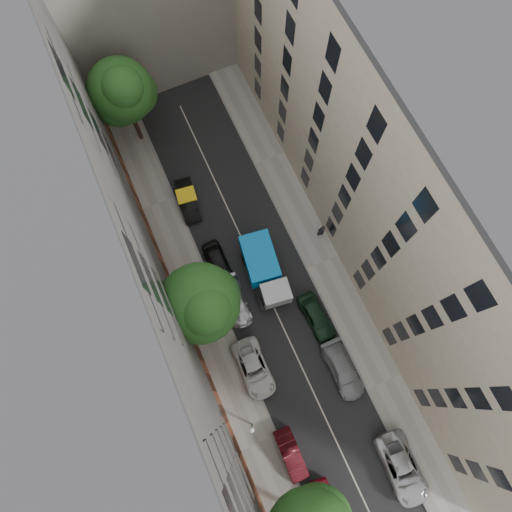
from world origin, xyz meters
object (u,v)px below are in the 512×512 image
tree_mid (202,304)px  car_left_4 (218,263)px  car_left_3 (235,301)px  pedestrian (321,231)px  car_left_5 (188,200)px  car_left_1 (291,454)px  tree_far (123,93)px  lamp_post (252,428)px  car_right_2 (317,317)px  car_left_0 (326,507)px  car_right_1 (343,370)px  car_right_0 (402,469)px  car_left_2 (254,368)px  tarp_truck (264,269)px

tree_mid → car_left_4: bearing=58.7°
car_left_3 → pedestrian: size_ratio=2.39×
car_left_3 → car_left_5: (-0.21, 10.10, 0.03)m
car_left_1 → car_left_5: 22.64m
car_left_5 → tree_mid: size_ratio=0.44×
tree_far → lamp_post: tree_far is taller
car_right_2 → tree_far: (-7.30, 21.98, 6.08)m
car_left_4 → pedestrian: pedestrian is taller
tree_far → car_left_1: bearing=-88.3°
car_left_0 → car_right_1: bearing=62.8°
car_right_2 → tree_far: 23.95m
lamp_post → tree_mid: bearing=88.9°
car_left_3 → car_right_0: car_right_0 is taller
car_left_2 → pedestrian: (10.00, 8.13, 0.42)m
car_left_4 → car_left_3: bearing=-90.4°
lamp_post → car_right_1: bearing=5.5°
car_right_0 → car_right_2: 12.88m
car_left_2 → car_right_2: bearing=16.3°
car_right_0 → lamp_post: lamp_post is taller
car_right_1 → car_right_0: bearing=-84.8°
tarp_truck → car_left_1: tarp_truck is taller
car_left_0 → car_left_2: car_left_2 is taller
car_right_1 → pedestrian: bearing=72.0°
car_left_1 → car_left_5: bearing=89.7°
car_left_1 → tree_mid: (-1.66, 12.10, 5.87)m
car_left_3 → lamp_post: lamp_post is taller
car_left_0 → car_right_1: car_right_1 is taller
tarp_truck → tree_far: (-4.94, 16.75, 5.26)m
car_left_0 → lamp_post: bearing=116.7°
car_left_0 → car_left_4: car_left_4 is taller
car_left_2 → lamp_post: (-1.84, -3.80, 3.41)m
car_left_2 → tree_mid: 7.97m
car_left_3 → tree_mid: 6.37m
car_left_5 → pedestrian: pedestrian is taller
car_right_2 → car_left_4: bearing=123.4°
lamp_post → tree_far: bearing=88.1°
pedestrian → tree_far: bearing=-48.0°
pedestrian → car_left_1: bearing=63.3°
tree_far → pedestrian: bearing=-54.9°
tree_far → pedestrian: size_ratio=5.14×
tree_mid → lamp_post: tree_mid is taller
tarp_truck → car_left_1: (-4.04, -13.83, -0.91)m
pedestrian → car_left_0: bearing=71.4°
tarp_truck → lamp_post: lamp_post is taller
car_left_5 → car_right_2: size_ratio=0.97×
car_right_0 → pedestrian: pedestrian is taller
car_left_5 → tree_far: bearing=107.9°
car_left_3 → tree_mid: (-2.46, -0.44, 5.86)m
car_left_5 → tree_mid: tree_mid is taller
car_left_2 → car_right_1: 7.07m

